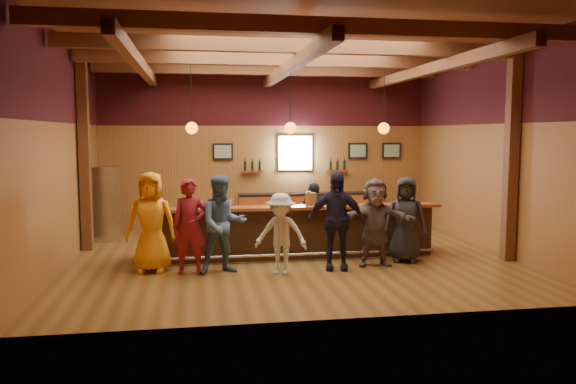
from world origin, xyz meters
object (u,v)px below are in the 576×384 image
bartender (314,215)px  ice_bucket (311,199)px  customer_navy (336,221)px  bar_counter (290,231)px  stainless_fridge (106,204)px  customer_white (281,234)px  customer_brown (375,222)px  customer_denim (223,224)px  customer_orange (151,222)px  bottle_a (309,198)px  customer_redvest (190,226)px  back_bar_cabinet (311,210)px  customer_dark (405,219)px

bartender → ice_bucket: (-0.29, -1.11, 0.50)m
customer_navy → bar_counter: bearing=127.7°
stainless_fridge → customer_white: size_ratio=1.19×
customer_brown → customer_denim: bearing=-173.4°
stainless_fridge → customer_white: 5.41m
stainless_fridge → bar_counter: bearing=-30.8°
customer_navy → stainless_fridge: bearing=152.6°
bar_counter → customer_orange: size_ratio=3.34×
customer_denim → bottle_a: bearing=20.7°
customer_orange → customer_redvest: customer_orange is taller
back_bar_cabinet → bottle_a: size_ratio=10.60×
customer_denim → bartender: (2.17, 2.15, -0.18)m
customer_denim → bartender: bearing=35.6°
customer_redvest → customer_white: 1.69m
customer_denim → bartender: customer_denim is taller
back_bar_cabinet → customer_dark: customer_dark is taller
customer_navy → bottle_a: (-0.29, 1.13, 0.32)m
customer_orange → stainless_fridge: bearing=119.2°
back_bar_cabinet → customer_navy: size_ratio=2.13×
bottle_a → bartender: bearing=73.2°
stainless_fridge → bottle_a: 5.22m
customer_denim → customer_dark: size_ratio=1.07×
customer_dark → customer_orange: bearing=-160.4°
customer_orange → bartender: 3.95m
customer_orange → customer_navy: 3.48m
customer_denim → back_bar_cabinet: bearing=52.0°
customer_orange → bartender: size_ratio=1.28×
stainless_fridge → customer_dark: stainless_fridge is taller
customer_navy → bottle_a: 1.21m
customer_brown → ice_bucket: (-1.09, 0.94, 0.37)m
back_bar_cabinet → customer_redvest: (-3.26, -4.77, 0.41)m
customer_orange → bartender: customer_orange is taller
bar_counter → back_bar_cabinet: size_ratio=1.57×
bar_counter → customer_orange: bearing=-161.7°
customer_white → bartender: customer_white is taller
ice_bucket → customer_denim: bearing=-150.8°
bar_counter → customer_dark: (2.22, -0.90, 0.34)m
customer_orange → customer_navy: bearing=1.3°
customer_orange → customer_denim: size_ratio=1.03×
customer_redvest → bottle_a: bearing=25.8°
back_bar_cabinet → customer_orange: customer_orange is taller
customer_navy → customer_dark: 1.61m
customer_brown → bartender: customer_brown is taller
bar_counter → customer_dark: customer_dark is taller
customer_orange → customer_redvest: bearing=-13.4°
customer_denim → bartender: 3.07m
customer_orange → customer_dark: 5.01m
customer_brown → bottle_a: 1.53m
bottle_a → stainless_fridge: bearing=149.6°
stainless_fridge → customer_redvest: size_ratio=1.02×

